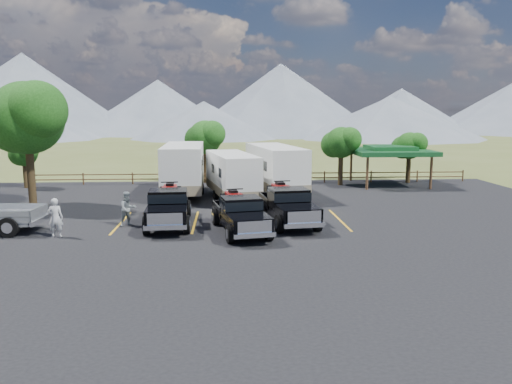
{
  "coord_description": "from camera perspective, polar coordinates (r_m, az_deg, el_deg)",
  "views": [
    {
      "loc": [
        -0.28,
        -22.78,
        6.06
      ],
      "look_at": [
        1.35,
        4.36,
        1.6
      ],
      "focal_mm": 35.0,
      "sensor_mm": 36.0,
      "label": 1
    }
  ],
  "objects": [
    {
      "name": "stall_lines",
      "position": [
        27.45,
        -2.78,
        -3.36
      ],
      "size": [
        12.12,
        5.5,
        0.01
      ],
      "color": "gold",
      "rests_on": "asphalt_lot"
    },
    {
      "name": "person_b",
      "position": [
        26.98,
        -14.43,
        -1.88
      ],
      "size": [
        1.13,
        1.07,
        1.84
      ],
      "primitive_type": "imported",
      "rotation": [
        0.0,
        0.0,
        0.57
      ],
      "color": "gray",
      "rests_on": "asphalt_lot"
    },
    {
      "name": "asphalt_lot",
      "position": [
        26.48,
        -2.75,
        -3.88
      ],
      "size": [
        44.0,
        34.0,
        0.04
      ],
      "primitive_type": "cube",
      "color": "black",
      "rests_on": "ground"
    },
    {
      "name": "rail_fence",
      "position": [
        41.7,
        -0.28,
        1.8
      ],
      "size": [
        36.12,
        0.12,
        1.0
      ],
      "color": "brown",
      "rests_on": "ground"
    },
    {
      "name": "pavilion",
      "position": [
        42.06,
        15.02,
        4.54
      ],
      "size": [
        6.2,
        6.2,
        3.22
      ],
      "color": "brown",
      "rests_on": "ground"
    },
    {
      "name": "person_a",
      "position": [
        25.75,
        -21.95,
        -2.72
      ],
      "size": [
        0.72,
        0.5,
        1.9
      ],
      "primitive_type": "imported",
      "rotation": [
        0.0,
        0.0,
        3.2
      ],
      "color": "silver",
      "rests_on": "asphalt_lot"
    },
    {
      "name": "ground",
      "position": [
        23.57,
        -2.66,
        -5.59
      ],
      "size": [
        320.0,
        320.0,
        0.0
      ],
      "primitive_type": "plane",
      "color": "#505926",
      "rests_on": "ground"
    },
    {
      "name": "mountain_range",
      "position": [
        128.98,
        -6.81,
        10.06
      ],
      "size": [
        209.0,
        71.0,
        20.0
      ],
      "color": "slate",
      "rests_on": "ground"
    },
    {
      "name": "tree_ne_a",
      "position": [
        40.93,
        9.68,
        5.57
      ],
      "size": [
        3.11,
        2.92,
        4.76
      ],
      "color": "black",
      "rests_on": "ground"
    },
    {
      "name": "trailer_center",
      "position": [
        33.7,
        -2.75,
        1.86
      ],
      "size": [
        3.77,
        9.12,
        3.16
      ],
      "rotation": [
        0.0,
        0.0,
        0.2
      ],
      "color": "silver",
      "rests_on": "asphalt_lot"
    },
    {
      "name": "tree_ne_b",
      "position": [
        43.65,
        17.09,
        5.06
      ],
      "size": [
        2.77,
        2.59,
        4.27
      ],
      "color": "black",
      "rests_on": "ground"
    },
    {
      "name": "trailer_right",
      "position": [
        35.82,
        2.22,
        2.6
      ],
      "size": [
        3.98,
        10.13,
        3.5
      ],
      "rotation": [
        0.0,
        0.0,
        0.17
      ],
      "color": "silver",
      "rests_on": "asphalt_lot"
    },
    {
      "name": "trailer_left",
      "position": [
        35.93,
        -8.27,
        2.62
      ],
      "size": [
        2.91,
        10.4,
        3.61
      ],
      "rotation": [
        0.0,
        0.0,
        0.03
      ],
      "color": "silver",
      "rests_on": "asphalt_lot"
    },
    {
      "name": "rig_right",
      "position": [
        26.95,
        3.63,
        -1.38
      ],
      "size": [
        2.9,
        6.61,
        2.14
      ],
      "rotation": [
        0.0,
        0.0,
        0.13
      ],
      "color": "black",
      "rests_on": "asphalt_lot"
    },
    {
      "name": "rig_left",
      "position": [
        26.9,
        -9.95,
        -1.53
      ],
      "size": [
        2.54,
        6.48,
        2.13
      ],
      "rotation": [
        0.0,
        0.0,
        0.06
      ],
      "color": "black",
      "rests_on": "asphalt_lot"
    },
    {
      "name": "tree_north",
      "position": [
        41.89,
        -5.87,
        6.22
      ],
      "size": [
        3.46,
        3.24,
        5.25
      ],
      "color": "black",
      "rests_on": "ground"
    },
    {
      "name": "rig_center",
      "position": [
        24.93,
        -1.85,
        -2.38
      ],
      "size": [
        3.03,
        6.27,
        2.01
      ],
      "rotation": [
        0.0,
        0.0,
        0.19
      ],
      "color": "black",
      "rests_on": "asphalt_lot"
    },
    {
      "name": "tree_big_nw",
      "position": [
        34.09,
        -24.77,
        7.69
      ],
      "size": [
        5.54,
        5.18,
        7.84
      ],
      "color": "black",
      "rests_on": "ground"
    },
    {
      "name": "tree_nw_small",
      "position": [
        42.92,
        -25.02,
        4.07
      ],
      "size": [
        2.59,
        2.43,
        3.85
      ],
      "color": "black",
      "rests_on": "ground"
    }
  ]
}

